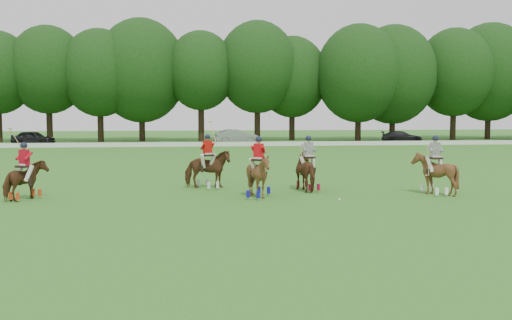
{
  "coord_description": "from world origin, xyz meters",
  "views": [
    {
      "loc": [
        -1.49,
        -19.19,
        3.35
      ],
      "look_at": [
        1.27,
        4.2,
        1.4
      ],
      "focal_mm": 40.0,
      "sensor_mm": 36.0,
      "label": 1
    }
  ],
  "objects": [
    {
      "name": "car_left",
      "position": [
        -17.61,
        42.5,
        0.75
      ],
      "size": [
        4.69,
        2.72,
        1.5
      ],
      "primitive_type": "imported",
      "rotation": [
        0.0,
        0.0,
        1.34
      ],
      "color": "black",
      "rests_on": "ground"
    },
    {
      "name": "polo_red_a",
      "position": [
        -7.78,
        3.5,
        0.8
      ],
      "size": [
        1.61,
        1.94,
        2.76
      ],
      "color": "#4A2913",
      "rests_on": "ground"
    },
    {
      "name": "polo_stripe_a",
      "position": [
        3.61,
        4.79,
        0.86
      ],
      "size": [
        1.32,
        2.13,
        2.37
      ],
      "color": "#4A2913",
      "rests_on": "ground"
    },
    {
      "name": "polo_red_c",
      "position": [
        1.23,
        3.01,
        0.89
      ],
      "size": [
        1.96,
        2.04,
        2.43
      ],
      "color": "#4A2913",
      "rests_on": "ground"
    },
    {
      "name": "car_right",
      "position": [
        22.32,
        42.5,
        0.66
      ],
      "size": [
        4.86,
        3.03,
        1.31
      ],
      "primitive_type": "imported",
      "rotation": [
        0.0,
        0.0,
        1.29
      ],
      "color": "black",
      "rests_on": "ground"
    },
    {
      "name": "polo_stripe_b",
      "position": [
        8.52,
        3.03,
        0.89
      ],
      "size": [
        1.48,
        1.64,
        2.43
      ],
      "color": "#4A2913",
      "rests_on": "ground"
    },
    {
      "name": "tree_line",
      "position": [
        0.26,
        48.05,
        8.23
      ],
      "size": [
        117.98,
        14.32,
        14.75
      ],
      "color": "black",
      "rests_on": "ground"
    },
    {
      "name": "polo_ball",
      "position": [
        4.22,
        1.91,
        0.04
      ],
      "size": [
        0.09,
        0.09,
        0.09
      ],
      "primitive_type": "sphere",
      "color": "white",
      "rests_on": "ground"
    },
    {
      "name": "car_mid",
      "position": [
        3.63,
        42.5,
        0.79
      ],
      "size": [
        5.03,
        2.55,
        1.58
      ],
      "primitive_type": "imported",
      "rotation": [
        0.0,
        0.0,
        1.76
      ],
      "color": "gray",
      "rests_on": "ground"
    },
    {
      "name": "polo_red_b",
      "position": [
        -0.67,
        6.01,
        0.88
      ],
      "size": [
        2.09,
        1.95,
        2.95
      ],
      "color": "#4A2913",
      "rests_on": "ground"
    },
    {
      "name": "boundary_rail",
      "position": [
        0.0,
        38.0,
        0.22
      ],
      "size": [
        120.0,
        0.1,
        0.44
      ],
      "primitive_type": "cube",
      "color": "white",
      "rests_on": "ground"
    },
    {
      "name": "ground",
      "position": [
        0.0,
        0.0,
        0.0
      ],
      "size": [
        180.0,
        180.0,
        0.0
      ],
      "primitive_type": "plane",
      "color": "#31671D",
      "rests_on": "ground"
    }
  ]
}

